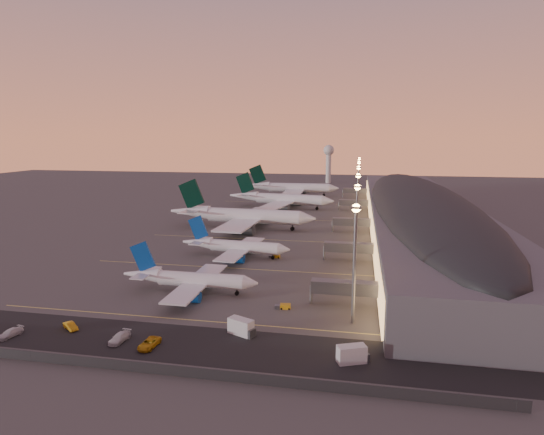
{
  "coord_description": "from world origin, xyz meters",
  "views": [
    {
      "loc": [
        36.44,
        -133.64,
        39.5
      ],
      "look_at": [
        2.0,
        45.0,
        7.0
      ],
      "focal_mm": 30.0,
      "sensor_mm": 36.0,
      "label": 1
    }
  ],
  "objects_px": {
    "airliner_narrow_north": "(235,246)",
    "service_van_b": "(71,326)",
    "baggage_tug_b": "(348,292)",
    "baggage_tug_c": "(275,256)",
    "service_van_a": "(10,333)",
    "catering_truck_b": "(353,354)",
    "catering_truck_a": "(242,327)",
    "service_van_c": "(120,338)",
    "airliner_narrow_south": "(190,280)",
    "service_van_d": "(149,343)",
    "radar_tower": "(329,157)",
    "airliner_wide_mid": "(280,199)",
    "airliner_wide_far": "(291,188)",
    "baggage_tug_a": "(283,306)",
    "airliner_wide_near": "(241,216)"
  },
  "relations": [
    {
      "from": "airliner_narrow_north",
      "to": "service_van_b",
      "type": "relative_size",
      "value": 8.56
    },
    {
      "from": "airliner_narrow_north",
      "to": "baggage_tug_b",
      "type": "height_order",
      "value": "airliner_narrow_north"
    },
    {
      "from": "airliner_narrow_north",
      "to": "baggage_tug_c",
      "type": "relative_size",
      "value": 10.2
    },
    {
      "from": "service_van_b",
      "to": "baggage_tug_b",
      "type": "bearing_deg",
      "value": -25.92
    },
    {
      "from": "service_van_a",
      "to": "catering_truck_b",
      "type": "bearing_deg",
      "value": 14.72
    },
    {
      "from": "baggage_tug_b",
      "to": "service_van_a",
      "type": "relative_size",
      "value": 0.81
    },
    {
      "from": "catering_truck_a",
      "to": "service_van_c",
      "type": "bearing_deg",
      "value": -136.89
    },
    {
      "from": "airliner_narrow_north",
      "to": "baggage_tug_b",
      "type": "distance_m",
      "value": 48.21
    },
    {
      "from": "airliner_narrow_south",
      "to": "service_van_d",
      "type": "height_order",
      "value": "airliner_narrow_south"
    },
    {
      "from": "radar_tower",
      "to": "service_van_d",
      "type": "height_order",
      "value": "radar_tower"
    },
    {
      "from": "baggage_tug_b",
      "to": "airliner_wide_mid",
      "type": "bearing_deg",
      "value": 90.13
    },
    {
      "from": "catering_truck_a",
      "to": "catering_truck_b",
      "type": "xyz_separation_m",
      "value": [
        22.26,
        -7.43,
        -0.04
      ]
    },
    {
      "from": "airliner_narrow_south",
      "to": "service_van_b",
      "type": "xyz_separation_m",
      "value": [
        -15.96,
        -26.51,
        -2.62
      ]
    },
    {
      "from": "baggage_tug_c",
      "to": "catering_truck_b",
      "type": "height_order",
      "value": "catering_truck_b"
    },
    {
      "from": "baggage_tug_b",
      "to": "service_van_d",
      "type": "relative_size",
      "value": 0.74
    },
    {
      "from": "airliner_narrow_north",
      "to": "radar_tower",
      "type": "relative_size",
      "value": 1.16
    },
    {
      "from": "airliner_wide_mid",
      "to": "baggage_tug_c",
      "type": "xyz_separation_m",
      "value": [
        16.57,
        -105.36,
        -4.56
      ]
    },
    {
      "from": "airliner_wide_far",
      "to": "baggage_tug_a",
      "type": "distance_m",
      "value": 205.66
    },
    {
      "from": "service_van_a",
      "to": "service_van_d",
      "type": "bearing_deg",
      "value": 14.5
    },
    {
      "from": "airliner_narrow_south",
      "to": "catering_truck_a",
      "type": "xyz_separation_m",
      "value": [
        19.67,
        -22.15,
        -1.83
      ]
    },
    {
      "from": "radar_tower",
      "to": "catering_truck_a",
      "type": "height_order",
      "value": "radar_tower"
    },
    {
      "from": "catering_truck_b",
      "to": "service_van_b",
      "type": "xyz_separation_m",
      "value": [
        -57.89,
        3.07,
        -0.75
      ]
    },
    {
      "from": "airliner_narrow_north",
      "to": "service_van_a",
      "type": "bearing_deg",
      "value": -108.22
    },
    {
      "from": "catering_truck_a",
      "to": "service_van_b",
      "type": "bearing_deg",
      "value": -148.62
    },
    {
      "from": "catering_truck_a",
      "to": "service_van_c",
      "type": "height_order",
      "value": "catering_truck_a"
    },
    {
      "from": "radar_tower",
      "to": "baggage_tug_a",
      "type": "bearing_deg",
      "value": -88.05
    },
    {
      "from": "airliner_narrow_south",
      "to": "baggage_tug_c",
      "type": "bearing_deg",
      "value": 67.57
    },
    {
      "from": "service_van_b",
      "to": "airliner_wide_mid",
      "type": "bearing_deg",
      "value": 28.6
    },
    {
      "from": "airliner_wide_mid",
      "to": "catering_truck_b",
      "type": "distance_m",
      "value": 177.59
    },
    {
      "from": "airliner_narrow_south",
      "to": "airliner_narrow_north",
      "type": "height_order",
      "value": "airliner_narrow_north"
    },
    {
      "from": "airliner_narrow_south",
      "to": "airliner_narrow_north",
      "type": "bearing_deg",
      "value": 86.66
    },
    {
      "from": "radar_tower",
      "to": "service_van_a",
      "type": "bearing_deg",
      "value": -97.34
    },
    {
      "from": "catering_truck_b",
      "to": "service_van_d",
      "type": "bearing_deg",
      "value": 159.74
    },
    {
      "from": "airliner_narrow_north",
      "to": "service_van_a",
      "type": "distance_m",
      "value": 73.57
    },
    {
      "from": "airliner_narrow_north",
      "to": "airliner_wide_mid",
      "type": "bearing_deg",
      "value": 95.74
    },
    {
      "from": "radar_tower",
      "to": "service_van_d",
      "type": "distance_m",
      "value": 319.83
    },
    {
      "from": "airliner_wide_near",
      "to": "baggage_tug_a",
      "type": "xyz_separation_m",
      "value": [
        33.73,
        -89.66,
        -4.95
      ]
    },
    {
      "from": "airliner_narrow_south",
      "to": "radar_tower",
      "type": "bearing_deg",
      "value": 86.9
    },
    {
      "from": "airliner_narrow_south",
      "to": "service_van_a",
      "type": "relative_size",
      "value": 6.96
    },
    {
      "from": "airliner_wide_far",
      "to": "service_van_b",
      "type": "bearing_deg",
      "value": -94.69
    },
    {
      "from": "baggage_tug_c",
      "to": "airliner_narrow_south",
      "type": "bearing_deg",
      "value": -109.34
    },
    {
      "from": "catering_truck_b",
      "to": "baggage_tug_a",
      "type": "bearing_deg",
      "value": 103.14
    },
    {
      "from": "airliner_narrow_south",
      "to": "baggage_tug_c",
      "type": "xyz_separation_m",
      "value": [
        15.38,
        37.3,
        -2.86
      ]
    },
    {
      "from": "airliner_narrow_south",
      "to": "service_van_c",
      "type": "distance_m",
      "value": 30.1
    },
    {
      "from": "service_van_a",
      "to": "service_van_d",
      "type": "height_order",
      "value": "service_van_d"
    },
    {
      "from": "airliner_wide_mid",
      "to": "service_van_d",
      "type": "bearing_deg",
      "value": -79.53
    },
    {
      "from": "radar_tower",
      "to": "catering_truck_a",
      "type": "distance_m",
      "value": 310.72
    },
    {
      "from": "airliner_narrow_north",
      "to": "service_van_d",
      "type": "bearing_deg",
      "value": -84.6
    },
    {
      "from": "catering_truck_b",
      "to": "service_van_b",
      "type": "relative_size",
      "value": 1.36
    },
    {
      "from": "airliner_narrow_north",
      "to": "service_van_b",
      "type": "bearing_deg",
      "value": -102.13
    }
  ]
}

